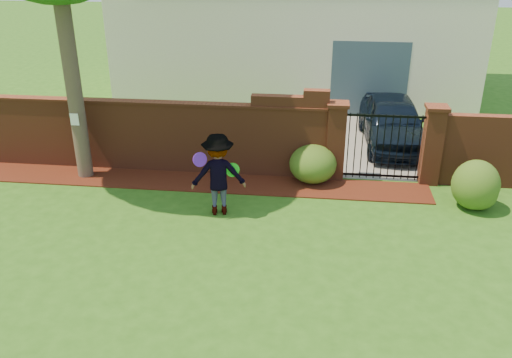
# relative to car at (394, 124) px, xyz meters

# --- Properties ---
(ground) EXTENTS (80.00, 80.00, 0.01)m
(ground) POSITION_rel_car_xyz_m (-4.02, -6.28, -0.68)
(ground) COLOR #295816
(ground) RESTS_ON ground
(mulch_bed) EXTENTS (11.10, 1.08, 0.03)m
(mulch_bed) POSITION_rel_car_xyz_m (-4.97, -2.94, -0.66)
(mulch_bed) COLOR #3B140A
(mulch_bed) RESTS_ON ground
(brick_wall) EXTENTS (8.70, 0.31, 2.16)m
(brick_wall) POSITION_rel_car_xyz_m (-6.03, -2.28, 0.25)
(brick_wall) COLOR brown
(brick_wall) RESTS_ON ground
(pillar_left) EXTENTS (0.50, 0.50, 1.88)m
(pillar_left) POSITION_rel_car_xyz_m (-1.62, -2.28, 0.28)
(pillar_left) COLOR brown
(pillar_left) RESTS_ON ground
(pillar_right) EXTENTS (0.50, 0.50, 1.88)m
(pillar_right) POSITION_rel_car_xyz_m (0.58, -2.28, 0.28)
(pillar_right) COLOR brown
(pillar_right) RESTS_ON ground
(iron_gate) EXTENTS (1.78, 0.03, 1.60)m
(iron_gate) POSITION_rel_car_xyz_m (-0.52, -2.28, 0.18)
(iron_gate) COLOR black
(iron_gate) RESTS_ON ground
(driveway) EXTENTS (3.20, 8.00, 0.01)m
(driveway) POSITION_rel_car_xyz_m (-0.52, 1.72, -0.67)
(driveway) COLOR gray
(driveway) RESTS_ON ground
(house) EXTENTS (12.40, 6.40, 6.30)m
(house) POSITION_rel_car_xyz_m (-3.02, 5.72, 2.49)
(house) COLOR #F4EECC
(house) RESTS_ON ground
(car) EXTENTS (1.76, 4.03, 1.35)m
(car) POSITION_rel_car_xyz_m (0.00, 0.00, 0.00)
(car) COLOR black
(car) RESTS_ON ground
(paper_notice) EXTENTS (0.20, 0.01, 0.28)m
(paper_notice) POSITION_rel_car_xyz_m (-7.62, -3.07, 0.82)
(paper_notice) COLOR white
(paper_notice) RESTS_ON tree
(shrub_left) EXTENTS (1.11, 1.11, 0.91)m
(shrub_left) POSITION_rel_car_xyz_m (-2.13, -2.56, -0.22)
(shrub_left) COLOR #295218
(shrub_left) RESTS_ON ground
(shrub_middle) EXTENTS (0.99, 0.99, 1.09)m
(shrub_middle) POSITION_rel_car_xyz_m (1.31, -3.51, -0.13)
(shrub_middle) COLOR #295218
(shrub_middle) RESTS_ON ground
(shrub_right) EXTENTS (0.83, 0.83, 0.74)m
(shrub_right) POSITION_rel_car_xyz_m (1.38, -3.51, -0.31)
(shrub_right) COLOR #295218
(shrub_right) RESTS_ON ground
(man) EXTENTS (1.24, 0.87, 1.75)m
(man) POSITION_rel_car_xyz_m (-4.04, -4.40, 0.20)
(man) COLOR gray
(man) RESTS_ON ground
(frisbee_purple) EXTENTS (0.29, 0.24, 0.29)m
(frisbee_purple) POSITION_rel_car_xyz_m (-4.34, -4.68, 0.64)
(frisbee_purple) COLOR #611DB8
(frisbee_purple) RESTS_ON man
(frisbee_green) EXTENTS (0.30, 0.18, 0.29)m
(frisbee_green) POSITION_rel_car_xyz_m (-3.75, -4.33, 0.30)
(frisbee_green) COLOR #1BCE21
(frisbee_green) RESTS_ON man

